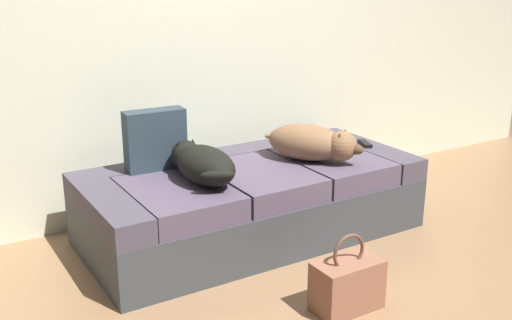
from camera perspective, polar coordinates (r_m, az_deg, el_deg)
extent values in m
plane|color=#98704C|center=(2.92, 10.40, -14.06)|extent=(10.00, 10.00, 0.00)
cube|color=#3B4145|center=(3.59, -0.42, -4.80)|extent=(1.93, 0.89, 0.30)
cube|color=#4A4451|center=(3.19, -13.92, -4.18)|extent=(0.20, 0.89, 0.13)
cube|color=#4A4451|center=(4.01, 10.24, 0.58)|extent=(0.20, 0.89, 0.13)
cube|color=#4A4451|center=(3.80, -3.09, -0.12)|extent=(1.53, 0.20, 0.13)
cube|color=#54485C|center=(3.21, -7.34, -3.61)|extent=(0.49, 0.67, 0.13)
cube|color=#54485C|center=(3.44, 0.43, -2.03)|extent=(0.49, 0.67, 0.13)
cube|color=#54485C|center=(3.72, 7.14, -0.64)|extent=(0.49, 0.67, 0.13)
ellipsoid|color=black|center=(3.20, -4.76, -0.49)|extent=(0.28, 0.45, 0.20)
sphere|color=black|center=(3.37, -6.58, 0.48)|extent=(0.16, 0.16, 0.16)
ellipsoid|color=black|center=(3.43, -7.18, 0.62)|extent=(0.07, 0.10, 0.06)
cone|color=black|center=(3.33, -7.29, 1.35)|extent=(0.04, 0.04, 0.05)
cone|color=black|center=(3.37, -5.95, 1.60)|extent=(0.04, 0.04, 0.05)
ellipsoid|color=black|center=(3.01, -3.64, -1.42)|extent=(0.17, 0.12, 0.05)
ellipsoid|color=#886140|center=(3.60, 4.71, 1.69)|extent=(0.47, 0.54, 0.21)
sphere|color=#886140|center=(3.53, 8.06, 1.32)|extent=(0.18, 0.18, 0.18)
ellipsoid|color=#513A26|center=(3.51, 9.27, 1.00)|extent=(0.11, 0.12, 0.06)
cone|color=#513A26|center=(3.55, 8.36, 2.53)|extent=(0.04, 0.04, 0.05)
cone|color=#513A26|center=(3.46, 7.85, 2.17)|extent=(0.04, 0.04, 0.05)
ellipsoid|color=#886140|center=(3.72, 2.01, 2.45)|extent=(0.18, 0.06, 0.05)
cube|color=black|center=(3.97, 10.18, 1.53)|extent=(0.09, 0.16, 0.02)
cube|color=#2B3A44|center=(3.45, -9.44, 1.89)|extent=(0.35, 0.14, 0.34)
cube|color=#945F47|center=(2.89, 8.54, -11.55)|extent=(0.32, 0.18, 0.24)
torus|color=brown|center=(2.81, 8.70, -8.52)|extent=(0.18, 0.02, 0.18)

